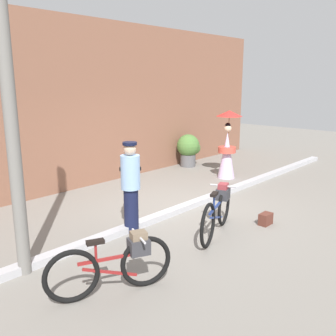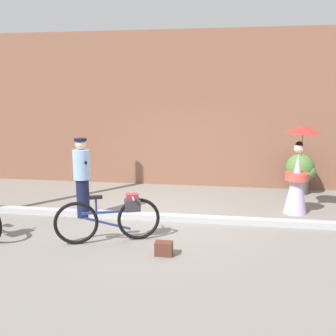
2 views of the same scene
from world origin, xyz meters
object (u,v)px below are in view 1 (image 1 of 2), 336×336
object	(u,v)px
backpack_on_pavement	(266,219)
potted_plant_by_door	(189,148)
bicycle_far_side	(218,210)
utility_pole	(9,102)
person_officer	(131,185)
bicycle_near_officer	(116,263)
person_with_parasol	(227,146)

from	to	relation	value
backpack_on_pavement	potted_plant_by_door	bearing A→B (deg)	56.28
bicycle_far_side	backpack_on_pavement	size ratio (longest dim) A/B	6.18
bicycle_far_side	utility_pole	xyz separation A→B (m)	(-3.02, 1.18, 1.96)
bicycle_far_side	person_officer	distance (m)	1.60
bicycle_near_officer	person_with_parasol	xyz separation A→B (m)	(5.87, 2.29, 0.49)
person_with_parasol	bicycle_near_officer	bearing A→B (deg)	-158.68
person_with_parasol	utility_pole	distance (m)	6.67
utility_pole	bicycle_far_side	bearing A→B (deg)	-21.28
bicycle_far_side	backpack_on_pavement	world-z (taller)	bicycle_far_side
bicycle_far_side	person_with_parasol	world-z (taller)	person_with_parasol
bicycle_far_side	person_with_parasol	bearing A→B (deg)	31.84
potted_plant_by_door	utility_pole	bearing A→B (deg)	-158.85
person_officer	person_with_parasol	size ratio (longest dim) A/B	0.87
person_officer	utility_pole	bearing A→B (deg)	-179.82
person_officer	bicycle_far_side	bearing A→B (deg)	-50.14
potted_plant_by_door	utility_pole	world-z (taller)	utility_pole
bicycle_far_side	backpack_on_pavement	distance (m)	1.10
backpack_on_pavement	bicycle_near_officer	bearing A→B (deg)	175.60
person_officer	utility_pole	distance (m)	2.54
bicycle_far_side	backpack_on_pavement	bearing A→B (deg)	-24.67
person_officer	backpack_on_pavement	world-z (taller)	person_officer
person_officer	backpack_on_pavement	size ratio (longest dim) A/B	5.92
person_officer	potted_plant_by_door	world-z (taller)	person_officer
person_with_parasol	backpack_on_pavement	xyz separation A→B (m)	(-2.45, -2.56, -0.78)
bicycle_near_officer	person_with_parasol	size ratio (longest dim) A/B	0.83
person_with_parasol	backpack_on_pavement	size ratio (longest dim) A/B	6.78
utility_pole	person_with_parasol	bearing A→B (deg)	8.31
bicycle_near_officer	potted_plant_by_door	distance (m)	7.43
bicycle_near_officer	person_officer	bearing A→B (deg)	42.61
bicycle_near_officer	potted_plant_by_door	bearing A→B (deg)	32.50
bicycle_near_officer	person_officer	world-z (taller)	person_officer
potted_plant_by_door	backpack_on_pavement	distance (m)	5.14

